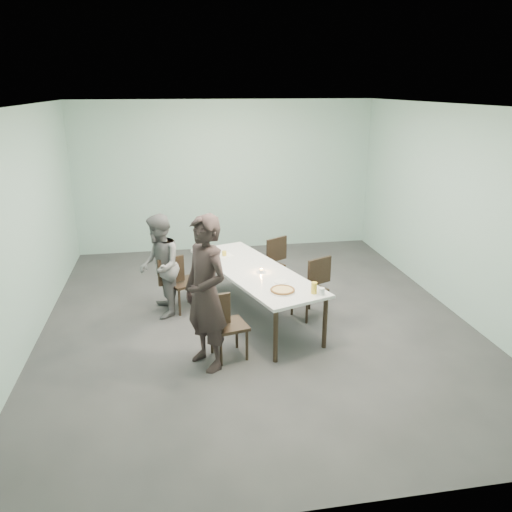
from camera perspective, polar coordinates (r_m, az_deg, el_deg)
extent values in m
plane|color=#333335|center=(7.36, -0.08, -7.24)|extent=(7.00, 7.00, 0.00)
cube|color=#98BFB5|center=(10.22, -3.44, 9.04)|extent=(6.00, 0.02, 3.00)
cube|color=#98BFB5|center=(3.65, 9.37, -9.82)|extent=(6.00, 0.02, 3.00)
cube|color=#98BFB5|center=(7.00, -25.11, 2.68)|extent=(0.02, 7.00, 3.00)
cube|color=#98BFB5|center=(7.90, 21.99, 4.77)|extent=(0.02, 7.00, 3.00)
cube|color=white|center=(6.61, -0.09, 16.81)|extent=(6.00, 7.00, 0.02)
cube|color=white|center=(7.13, -0.21, -1.73)|extent=(1.70, 2.75, 0.04)
cylinder|color=black|center=(6.15, 2.26, -9.10)|extent=(0.06, 0.06, 0.71)
cylinder|color=black|center=(8.15, -6.63, -1.99)|extent=(0.06, 0.06, 0.71)
cylinder|color=black|center=(6.52, 7.88, -7.55)|extent=(0.06, 0.06, 0.71)
cylinder|color=black|center=(8.43, -1.99, -1.13)|extent=(0.06, 0.06, 0.71)
cube|color=black|center=(6.23, -3.13, -7.94)|extent=(0.51, 0.51, 0.04)
cube|color=black|center=(6.07, -4.86, -6.23)|extent=(0.42, 0.14, 0.40)
cylinder|color=black|center=(6.15, -4.03, -10.75)|extent=(0.04, 0.04, 0.41)
cylinder|color=black|center=(6.43, -5.07, -9.36)|extent=(0.04, 0.04, 0.41)
cylinder|color=black|center=(6.25, -1.05, -10.16)|extent=(0.04, 0.04, 0.41)
cylinder|color=black|center=(6.53, -2.21, -8.82)|extent=(0.04, 0.04, 0.41)
cube|color=black|center=(7.60, -8.32, -3.03)|extent=(0.57, 0.57, 0.04)
cube|color=black|center=(7.43, -9.68, -1.63)|extent=(0.39, 0.23, 0.40)
cylinder|color=black|center=(7.47, -8.74, -5.31)|extent=(0.04, 0.04, 0.41)
cylinder|color=black|center=(7.75, -9.95, -4.47)|extent=(0.04, 0.04, 0.41)
cylinder|color=black|center=(7.62, -6.49, -4.70)|extent=(0.04, 0.04, 0.41)
cylinder|color=black|center=(7.90, -7.77, -3.90)|extent=(0.04, 0.04, 0.41)
cube|color=black|center=(7.33, 6.06, -3.78)|extent=(0.56, 0.56, 0.04)
cube|color=black|center=(7.36, 7.25, -1.72)|extent=(0.40, 0.21, 0.40)
cylinder|color=black|center=(7.63, 6.15, -4.66)|extent=(0.04, 0.04, 0.41)
cylinder|color=black|center=(7.40, 7.86, -5.50)|extent=(0.04, 0.04, 0.41)
cylinder|color=black|center=(7.43, 4.15, -5.26)|extent=(0.04, 0.04, 0.41)
cylinder|color=black|center=(7.20, 5.84, -6.16)|extent=(0.04, 0.04, 0.41)
cube|color=black|center=(8.23, 1.37, -1.09)|extent=(0.57, 0.57, 0.04)
cube|color=black|center=(8.27, 2.37, 0.76)|extent=(0.38, 0.25, 0.40)
cylinder|color=black|center=(8.53, 1.47, -1.96)|extent=(0.04, 0.04, 0.41)
cylinder|color=black|center=(8.30, 3.02, -2.60)|extent=(0.04, 0.04, 0.41)
cylinder|color=black|center=(8.33, -0.29, -2.50)|extent=(0.04, 0.04, 0.41)
cylinder|color=black|center=(8.09, 1.25, -3.17)|extent=(0.04, 0.04, 0.41)
imported|color=black|center=(5.86, -5.76, -4.28)|extent=(0.74, 0.82, 1.89)
imported|color=slate|center=(7.36, -10.95, -1.15)|extent=(0.62, 0.77, 1.52)
cylinder|color=white|center=(6.39, 3.04, -4.02)|extent=(0.34, 0.34, 0.01)
cylinder|color=#E4C581|center=(6.38, 3.05, -3.91)|extent=(0.30, 0.30, 0.01)
torus|color=brown|center=(6.38, 3.05, -3.87)|extent=(0.32, 0.32, 0.03)
cylinder|color=white|center=(6.69, 2.82, -2.94)|extent=(0.18, 0.18, 0.01)
cylinder|color=gold|center=(6.34, 6.65, -3.64)|extent=(0.08, 0.08, 0.15)
cylinder|color=silver|center=(6.33, 7.49, -4.02)|extent=(0.08, 0.08, 0.09)
cylinder|color=silver|center=(7.02, 0.61, -1.73)|extent=(0.06, 0.06, 0.03)
cylinder|color=orange|center=(7.01, 0.61, -1.55)|extent=(0.04, 0.04, 0.01)
cylinder|color=gold|center=(7.70, -3.65, 0.29)|extent=(0.07, 0.07, 0.08)
cube|color=silver|center=(7.72, -3.86, 0.06)|extent=(0.36, 0.31, 0.01)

